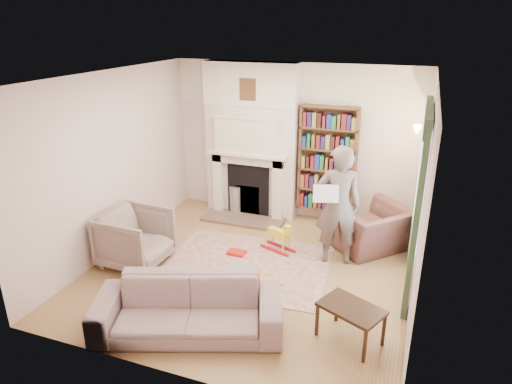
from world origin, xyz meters
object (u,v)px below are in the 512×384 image
at_px(armchair_left, 135,238).
at_px(paraffin_heater, 236,199).
at_px(armchair_reading, 371,228).
at_px(coffee_table, 350,324).
at_px(sofa, 188,308).
at_px(rocking_horse, 278,236).
at_px(bookcase, 327,160).
at_px(man_reading, 338,206).

xyz_separation_m(armchair_left, paraffin_heater, (0.68, 2.29, -0.14)).
bearing_deg(armchair_reading, coffee_table, 44.92).
relative_size(sofa, coffee_table, 3.11).
bearing_deg(sofa, rocking_horse, 60.81).
height_order(sofa, paraffin_heater, sofa).
distance_m(armchair_reading, sofa, 3.35).
bearing_deg(paraffin_heater, coffee_table, -48.35).
bearing_deg(sofa, armchair_reading, 38.73).
bearing_deg(armchair_reading, bookcase, -88.48).
distance_m(paraffin_heater, rocking_horse, 1.68).
xyz_separation_m(bookcase, armchair_left, (-2.34, -2.51, -0.76)).
relative_size(armchair_left, sofa, 0.42).
bearing_deg(armchair_reading, paraffin_heater, -59.77).
xyz_separation_m(sofa, man_reading, (1.30, 2.25, 0.60)).
bearing_deg(man_reading, rocking_horse, -18.61).
height_order(armchair_reading, armchair_left, armchair_left).
relative_size(paraffin_heater, rocking_horse, 0.98).
height_order(bookcase, armchair_reading, bookcase).
height_order(armchair_left, rocking_horse, armchair_left).
height_order(bookcase, man_reading, bookcase).
bearing_deg(bookcase, rocking_horse, -108.07).
xyz_separation_m(paraffin_heater, rocking_horse, (1.21, -1.17, -0.03)).
relative_size(armchair_reading, coffee_table, 1.57).
relative_size(armchair_left, man_reading, 0.50).
bearing_deg(rocking_horse, armchair_reading, 42.97).
bearing_deg(paraffin_heater, sofa, -76.56).
height_order(armchair_left, man_reading, man_reading).
distance_m(armchair_left, rocking_horse, 2.20).
bearing_deg(sofa, coffee_table, -4.83).
distance_m(armchair_reading, man_reading, 0.94).
relative_size(bookcase, paraffin_heater, 3.36).
bearing_deg(bookcase, armchair_left, -133.01).
distance_m(armchair_left, man_reading, 3.05).
bearing_deg(bookcase, paraffin_heater, -172.45).
relative_size(armchair_reading, sofa, 0.51).
distance_m(bookcase, armchair_left, 3.51).
xyz_separation_m(armchair_reading, rocking_horse, (-1.37, -0.57, -0.11)).
xyz_separation_m(coffee_table, paraffin_heater, (-2.64, 2.97, 0.05)).
height_order(armchair_left, coffee_table, armchair_left).
distance_m(bookcase, coffee_table, 3.47).
distance_m(man_reading, paraffin_heater, 2.53).
bearing_deg(armchair_left, sofa, -125.98).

